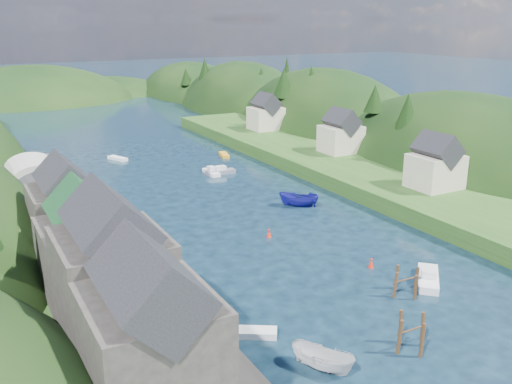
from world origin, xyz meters
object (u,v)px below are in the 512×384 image
piling_cluster_far (406,284)px  channel_buoy_far (269,233)px  piling_cluster_near (411,336)px  channel_buoy_near (371,263)px

piling_cluster_far → channel_buoy_far: size_ratio=3.02×
piling_cluster_near → channel_buoy_near: 16.56m
piling_cluster_far → channel_buoy_far: bearing=101.9°
piling_cluster_far → channel_buoy_near: bearing=80.2°
channel_buoy_near → piling_cluster_near: bearing=-118.2°
piling_cluster_near → piling_cluster_far: (6.66, 7.87, -0.22)m
channel_buoy_near → channel_buoy_far: same height
piling_cluster_far → channel_buoy_near: 6.83m
channel_buoy_far → channel_buoy_near: bearing=-68.2°
piling_cluster_far → piling_cluster_near: bearing=-130.2°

